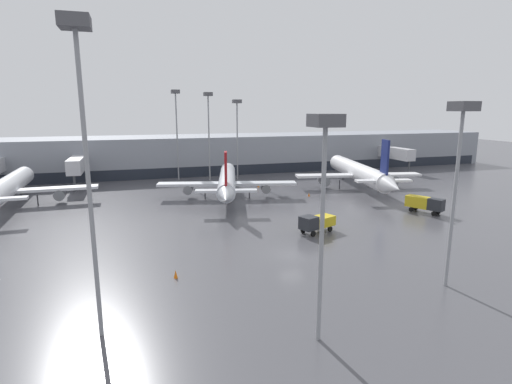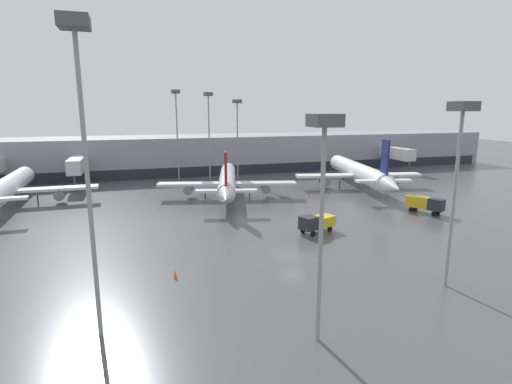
{
  "view_description": "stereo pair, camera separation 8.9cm",
  "coord_description": "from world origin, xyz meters",
  "px_view_note": "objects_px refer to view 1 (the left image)",
  "views": [
    {
      "loc": [
        -15.75,
        -37.97,
        15.5
      ],
      "look_at": [
        1.98,
        19.5,
        3.0
      ],
      "focal_mm": 28.0,
      "sensor_mm": 36.0,
      "label": 1
    },
    {
      "loc": [
        -15.66,
        -38.0,
        15.5
      ],
      "look_at": [
        1.98,
        19.5,
        3.0
      ],
      "focal_mm": 28.0,
      "sensor_mm": 36.0,
      "label": 2
    }
  ],
  "objects_px": {
    "parked_jet_0": "(359,172)",
    "apron_light_mast_0": "(208,112)",
    "traffic_cone_0": "(258,185)",
    "service_truck_0": "(425,203)",
    "apron_light_mast_3": "(81,96)",
    "apron_light_mast_4": "(324,162)",
    "parked_jet_3": "(6,188)",
    "apron_light_mast_6": "(237,116)",
    "parked_jet_1": "(227,181)",
    "service_truck_1": "(317,222)",
    "traffic_cone_3": "(309,194)",
    "apron_light_mast_1": "(460,141)",
    "apron_light_mast_5": "(176,110)",
    "traffic_cone_1": "(176,274)"
  },
  "relations": [
    {
      "from": "service_truck_0",
      "to": "traffic_cone_0",
      "type": "xyz_separation_m",
      "value": [
        -18.01,
        27.0,
        -1.12
      ]
    },
    {
      "from": "parked_jet_0",
      "to": "traffic_cone_3",
      "type": "height_order",
      "value": "parked_jet_0"
    },
    {
      "from": "service_truck_0",
      "to": "apron_light_mast_3",
      "type": "distance_m",
      "value": 51.78
    },
    {
      "from": "parked_jet_1",
      "to": "apron_light_mast_6",
      "type": "height_order",
      "value": "apron_light_mast_6"
    },
    {
      "from": "service_truck_1",
      "to": "traffic_cone_3",
      "type": "bearing_deg",
      "value": -133.73
    },
    {
      "from": "apron_light_mast_0",
      "to": "apron_light_mast_6",
      "type": "relative_size",
      "value": 1.09
    },
    {
      "from": "service_truck_0",
      "to": "apron_light_mast_1",
      "type": "bearing_deg",
      "value": -61.55
    },
    {
      "from": "service_truck_0",
      "to": "apron_light_mast_1",
      "type": "relative_size",
      "value": 0.35
    },
    {
      "from": "apron_light_mast_3",
      "to": "apron_light_mast_6",
      "type": "distance_m",
      "value": 64.89
    },
    {
      "from": "traffic_cone_0",
      "to": "traffic_cone_3",
      "type": "xyz_separation_m",
      "value": [
        6.18,
        -10.99,
        -0.07
      ]
    },
    {
      "from": "parked_jet_1",
      "to": "apron_light_mast_0",
      "type": "height_order",
      "value": "apron_light_mast_0"
    },
    {
      "from": "traffic_cone_1",
      "to": "apron_light_mast_0",
      "type": "relative_size",
      "value": 0.04
    },
    {
      "from": "parked_jet_3",
      "to": "apron_light_mast_1",
      "type": "distance_m",
      "value": 64.91
    },
    {
      "from": "service_truck_1",
      "to": "apron_light_mast_3",
      "type": "relative_size",
      "value": 0.26
    },
    {
      "from": "apron_light_mast_1",
      "to": "parked_jet_1",
      "type": "bearing_deg",
      "value": 104.45
    },
    {
      "from": "service_truck_1",
      "to": "apron_light_mast_5",
      "type": "relative_size",
      "value": 0.27
    },
    {
      "from": "apron_light_mast_4",
      "to": "apron_light_mast_5",
      "type": "relative_size",
      "value": 0.78
    },
    {
      "from": "apron_light_mast_3",
      "to": "apron_light_mast_6",
      "type": "relative_size",
      "value": 1.19
    },
    {
      "from": "apron_light_mast_3",
      "to": "apron_light_mast_4",
      "type": "xyz_separation_m",
      "value": [
        14.26,
        -4.96,
        -3.99
      ]
    },
    {
      "from": "apron_light_mast_3",
      "to": "traffic_cone_0",
      "type": "bearing_deg",
      "value": 61.08
    },
    {
      "from": "service_truck_1",
      "to": "apron_light_mast_3",
      "type": "distance_m",
      "value": 33.63
    },
    {
      "from": "traffic_cone_1",
      "to": "apron_light_mast_6",
      "type": "distance_m",
      "value": 56.64
    },
    {
      "from": "traffic_cone_0",
      "to": "service_truck_0",
      "type": "bearing_deg",
      "value": -56.29
    },
    {
      "from": "parked_jet_0",
      "to": "parked_jet_1",
      "type": "distance_m",
      "value": 27.26
    },
    {
      "from": "traffic_cone_0",
      "to": "apron_light_mast_5",
      "type": "distance_m",
      "value": 25.06
    },
    {
      "from": "traffic_cone_1",
      "to": "apron_light_mast_0",
      "type": "xyz_separation_m",
      "value": [
        13.03,
        51.89,
        14.59
      ]
    },
    {
      "from": "service_truck_0",
      "to": "traffic_cone_3",
      "type": "xyz_separation_m",
      "value": [
        -11.83,
        16.01,
        -1.19
      ]
    },
    {
      "from": "parked_jet_1",
      "to": "traffic_cone_0",
      "type": "xyz_separation_m",
      "value": [
        8.36,
        8.18,
        -2.7
      ]
    },
    {
      "from": "parked_jet_0",
      "to": "traffic_cone_0",
      "type": "relative_size",
      "value": 45.88
    },
    {
      "from": "traffic_cone_3",
      "to": "apron_light_mast_6",
      "type": "distance_m",
      "value": 27.18
    },
    {
      "from": "parked_jet_3",
      "to": "apron_light_mast_6",
      "type": "xyz_separation_m",
      "value": [
        42.28,
        15.39,
        10.82
      ]
    },
    {
      "from": "service_truck_0",
      "to": "apron_light_mast_5",
      "type": "bearing_deg",
      "value": -167.45
    },
    {
      "from": "service_truck_0",
      "to": "traffic_cone_1",
      "type": "bearing_deg",
      "value": -96.96
    },
    {
      "from": "apron_light_mast_6",
      "to": "apron_light_mast_3",
      "type": "bearing_deg",
      "value": -113.0
    },
    {
      "from": "parked_jet_1",
      "to": "traffic_cone_0",
      "type": "height_order",
      "value": "parked_jet_1"
    },
    {
      "from": "parked_jet_0",
      "to": "apron_light_mast_1",
      "type": "height_order",
      "value": "apron_light_mast_1"
    },
    {
      "from": "parked_jet_0",
      "to": "parked_jet_3",
      "type": "bearing_deg",
      "value": 99.33
    },
    {
      "from": "parked_jet_0",
      "to": "apron_light_mast_0",
      "type": "height_order",
      "value": "apron_light_mast_0"
    },
    {
      "from": "apron_light_mast_0",
      "to": "service_truck_1",
      "type": "bearing_deg",
      "value": -82.4
    },
    {
      "from": "parked_jet_0",
      "to": "apron_light_mast_3",
      "type": "bearing_deg",
      "value": 144.15
    },
    {
      "from": "traffic_cone_3",
      "to": "parked_jet_1",
      "type": "bearing_deg",
      "value": 169.07
    },
    {
      "from": "traffic_cone_3",
      "to": "service_truck_1",
      "type": "bearing_deg",
      "value": -112.1
    },
    {
      "from": "traffic_cone_1",
      "to": "parked_jet_0",
      "type": "bearing_deg",
      "value": 40.19
    },
    {
      "from": "parked_jet_1",
      "to": "apron_light_mast_3",
      "type": "relative_size",
      "value": 1.49
    },
    {
      "from": "parked_jet_0",
      "to": "apron_light_mast_1",
      "type": "relative_size",
      "value": 2.26
    },
    {
      "from": "service_truck_0",
      "to": "parked_jet_1",
      "type": "bearing_deg",
      "value": -151.29
    },
    {
      "from": "service_truck_0",
      "to": "traffic_cone_0",
      "type": "relative_size",
      "value": 7.17
    },
    {
      "from": "service_truck_0",
      "to": "traffic_cone_3",
      "type": "distance_m",
      "value": 19.94
    },
    {
      "from": "apron_light_mast_0",
      "to": "apron_light_mast_4",
      "type": "height_order",
      "value": "apron_light_mast_0"
    },
    {
      "from": "service_truck_1",
      "to": "traffic_cone_3",
      "type": "xyz_separation_m",
      "value": [
        8.2,
        20.2,
        -1.05
      ]
    }
  ]
}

